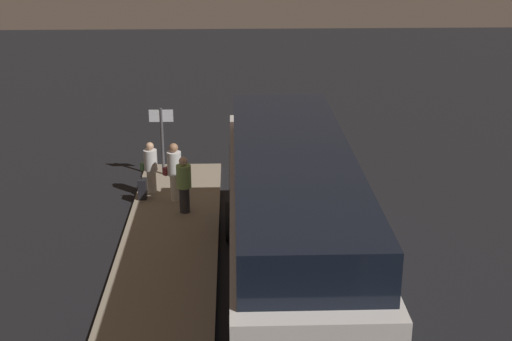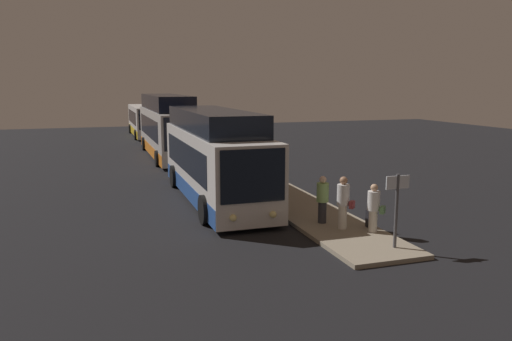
% 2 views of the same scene
% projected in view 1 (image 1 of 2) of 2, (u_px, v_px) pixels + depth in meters
% --- Properties ---
extents(ground, '(80.00, 80.00, 0.00)m').
position_uv_depth(ground, '(290.00, 326.00, 15.27)').
color(ground, black).
extents(platform, '(20.00, 2.58, 0.14)m').
position_uv_depth(platform, '(155.00, 326.00, 15.15)').
color(platform, gray).
rests_on(platform, ground).
extents(bus_lead, '(10.83, 2.85, 3.89)m').
position_uv_depth(bus_lead, '(290.00, 240.00, 15.19)').
color(bus_lead, silver).
rests_on(bus_lead, ground).
extents(passenger_boarding, '(0.65, 0.65, 1.63)m').
position_uv_depth(passenger_boarding, '(151.00, 166.00, 21.77)').
color(passenger_boarding, silver).
rests_on(passenger_boarding, platform).
extents(passenger_waiting, '(0.55, 0.55, 1.68)m').
position_uv_depth(passenger_waiting, '(184.00, 183.00, 20.34)').
color(passenger_waiting, '#2D2D33').
rests_on(passenger_waiting, platform).
extents(passenger_with_bags, '(0.66, 0.67, 1.80)m').
position_uv_depth(passenger_with_bags, '(174.00, 170.00, 21.14)').
color(passenger_with_bags, silver).
rests_on(passenger_with_bags, platform).
extents(suitcase, '(0.33, 0.25, 0.87)m').
position_uv_depth(suitcase, '(142.00, 189.00, 21.49)').
color(suitcase, black).
rests_on(suitcase, platform).
extents(sign_post, '(0.10, 0.78, 2.25)m').
position_uv_depth(sign_post, '(162.00, 133.00, 23.09)').
color(sign_post, '#4C4C51').
rests_on(sign_post, platform).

